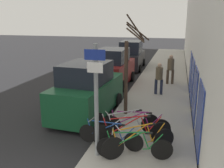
% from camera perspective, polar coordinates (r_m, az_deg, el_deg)
% --- Properties ---
extents(ground_plane, '(80.00, 80.00, 0.00)m').
position_cam_1_polar(ground_plane, '(15.68, 1.48, -0.22)').
color(ground_plane, black).
extents(sidewalk_curb, '(3.20, 32.00, 0.15)m').
position_cam_1_polar(sidewalk_curb, '(18.01, 11.65, 1.69)').
color(sidewalk_curb, '#9E9B93').
rests_on(sidewalk_curb, ground).
extents(building_facade, '(0.23, 32.00, 6.50)m').
position_cam_1_polar(building_facade, '(17.51, 18.01, 11.36)').
color(building_facade, silver).
rests_on(building_facade, ground).
extents(signpost, '(0.58, 0.14, 3.27)m').
position_cam_1_polar(signpost, '(6.94, -3.63, -3.21)').
color(signpost, gray).
rests_on(signpost, sidewalk_curb).
extents(bicycle_0, '(2.15, 0.55, 0.86)m').
position_cam_1_polar(bicycle_0, '(7.32, 5.15, -14.15)').
color(bicycle_0, black).
rests_on(bicycle_0, sidewalk_curb).
extents(bicycle_1, '(1.95, 1.33, 0.95)m').
position_cam_1_polar(bicycle_1, '(7.53, 6.22, -13.04)').
color(bicycle_1, black).
rests_on(bicycle_1, sidewalk_curb).
extents(bicycle_2, '(2.14, 0.45, 0.84)m').
position_cam_1_polar(bicycle_2, '(7.92, -0.48, -11.78)').
color(bicycle_2, black).
rests_on(bicycle_2, sidewalk_curb).
extents(bicycle_3, '(2.37, 0.99, 0.97)m').
position_cam_1_polar(bicycle_3, '(8.07, 4.71, -10.92)').
color(bicycle_3, black).
rests_on(bicycle_3, sidewalk_curb).
extents(bicycle_4, '(2.02, 1.35, 0.93)m').
position_cam_1_polar(bicycle_4, '(8.59, 3.45, -9.38)').
color(bicycle_4, black).
rests_on(bicycle_4, sidewalk_curb).
extents(bicycle_5, '(2.32, 0.44, 0.88)m').
position_cam_1_polar(bicycle_5, '(8.70, 5.58, -9.22)').
color(bicycle_5, black).
rests_on(bicycle_5, sidewalk_curb).
extents(parked_car_0, '(2.29, 4.36, 2.30)m').
position_cam_1_polar(parked_car_0, '(10.66, -5.60, -1.69)').
color(parked_car_0, '#144728').
rests_on(parked_car_0, ground).
extents(parked_car_1, '(2.16, 4.19, 2.29)m').
position_cam_1_polar(parked_car_1, '(15.40, 0.23, 3.49)').
color(parked_car_1, maroon).
rests_on(parked_car_1, ground).
extents(parked_car_2, '(2.04, 4.68, 2.29)m').
position_cam_1_polar(parked_car_2, '(20.79, 4.43, 6.33)').
color(parked_car_2, black).
rests_on(parked_car_2, ground).
extents(pedestrian_near, '(0.44, 0.37, 1.67)m').
position_cam_1_polar(pedestrian_near, '(13.28, 10.71, 1.72)').
color(pedestrian_near, '#1E2338').
rests_on(pedestrian_near, sidewalk_curb).
extents(pedestrian_far, '(0.46, 0.40, 1.78)m').
position_cam_1_polar(pedestrian_far, '(15.58, 13.25, 3.75)').
color(pedestrian_far, '#4C3D2D').
rests_on(pedestrian_far, sidewalk_curb).
extents(street_tree, '(0.89, 1.37, 4.08)m').
position_cam_1_polar(street_tree, '(10.19, 3.69, 3.41)').
color(street_tree, '#3D2D23').
rests_on(street_tree, sidewalk_curb).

